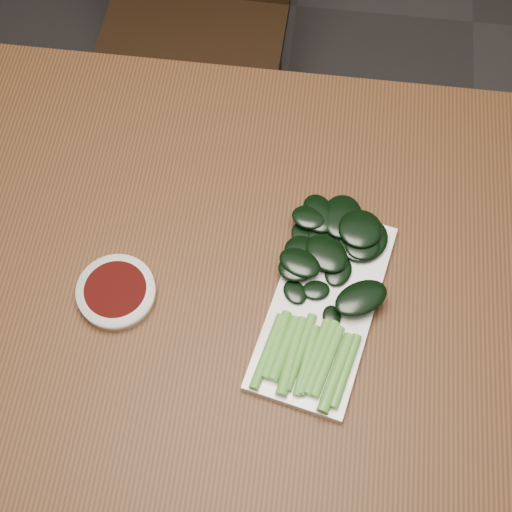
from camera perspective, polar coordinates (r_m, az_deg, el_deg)
name	(u,v)px	position (r m, az deg, el deg)	size (l,w,h in m)	color
ground	(241,420)	(1.71, -1.20, -12.99)	(6.00, 6.00, 0.00)	#322F2F
table	(233,308)	(1.06, -1.88, -4.16)	(1.40, 0.80, 0.75)	#4C2B15
chair_far	(192,15)	(1.68, -5.14, 18.64)	(0.42, 0.42, 0.89)	black
sauce_bowl	(116,292)	(1.00, -11.10, -2.87)	(0.11, 0.11, 0.02)	white
serving_plate	(323,306)	(0.98, 5.39, -4.00)	(0.19, 0.32, 0.01)	white
gai_lan	(326,281)	(0.98, 5.59, -2.00)	(0.18, 0.32, 0.03)	#559B35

